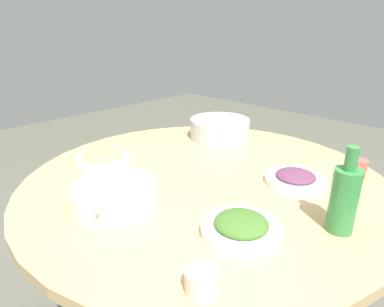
% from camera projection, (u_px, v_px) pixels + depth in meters
% --- Properties ---
extents(round_dining_table, '(1.31, 1.31, 0.76)m').
position_uv_depth(round_dining_table, '(204.00, 210.00, 1.25)').
color(round_dining_table, '#99999E').
rests_on(round_dining_table, ground).
extents(rice_bowl, '(0.29, 0.29, 0.10)m').
position_uv_depth(rice_bowl, '(220.00, 128.00, 1.61)').
color(rice_bowl, '#B2B5BA').
rests_on(rice_bowl, round_dining_table).
extents(soup_bowl, '(0.26, 0.26, 0.07)m').
position_uv_depth(soup_bowl, '(116.00, 196.00, 0.99)').
color(soup_bowl, white).
rests_on(soup_bowl, round_dining_table).
extents(dish_eggplant, '(0.21, 0.21, 0.04)m').
position_uv_depth(dish_eggplant, '(295.00, 178.00, 1.15)').
color(dish_eggplant, silver).
rests_on(dish_eggplant, round_dining_table).
extents(dish_shrimp, '(0.22, 0.22, 0.04)m').
position_uv_depth(dish_shrimp, '(103.00, 156.00, 1.34)').
color(dish_shrimp, white).
rests_on(dish_shrimp, round_dining_table).
extents(dish_greens, '(0.21, 0.21, 0.05)m').
position_uv_depth(dish_greens, '(241.00, 227.00, 0.86)').
color(dish_greens, white).
rests_on(dish_greens, round_dining_table).
extents(green_bottle, '(0.07, 0.07, 0.24)m').
position_uv_depth(green_bottle, '(344.00, 199.00, 0.85)').
color(green_bottle, '#317D3D').
rests_on(green_bottle, round_dining_table).
extents(tea_cup_near, '(0.07, 0.07, 0.05)m').
position_uv_depth(tea_cup_near, '(202.00, 281.00, 0.67)').
color(tea_cup_near, beige).
rests_on(tea_cup_near, round_dining_table).
extents(tea_cup_far, '(0.07, 0.07, 0.06)m').
position_uv_depth(tea_cup_far, '(357.00, 168.00, 1.20)').
color(tea_cup_far, '#CE5346').
rests_on(tea_cup_far, round_dining_table).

